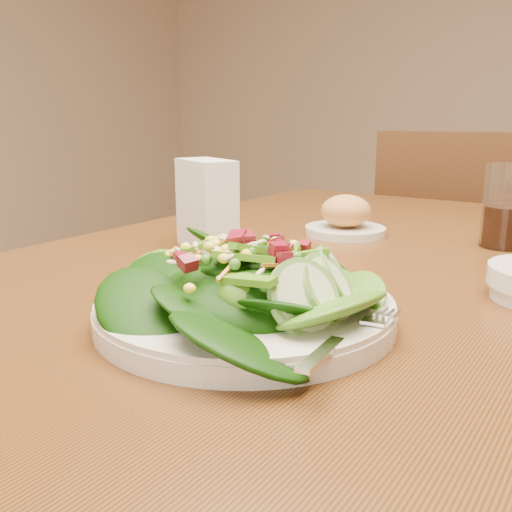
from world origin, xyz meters
TOP-DOWN VIEW (x-y plane):
  - dining_table at (0.00, 0.00)m, footprint 0.90×1.40m
  - chair_far at (-0.10, 0.98)m, footprint 0.48×0.48m
  - salad_plate at (0.05, -0.27)m, footprint 0.31×0.31m
  - bread_plate at (-0.07, 0.18)m, footprint 0.14×0.14m
  - drinking_glass at (0.19, 0.24)m, footprint 0.08×0.08m
  - napkin_holder at (-0.21, -0.03)m, footprint 0.12×0.10m

SIDE VIEW (x-z plane):
  - chair_far at x=-0.10m, z-range 0.03..0.94m
  - dining_table at x=0.00m, z-range 0.27..1.02m
  - bread_plate at x=-0.07m, z-range 0.74..0.81m
  - salad_plate at x=0.05m, z-range 0.74..0.83m
  - drinking_glass at x=0.19m, z-range 0.74..0.87m
  - napkin_holder at x=-0.21m, z-range 0.75..0.89m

